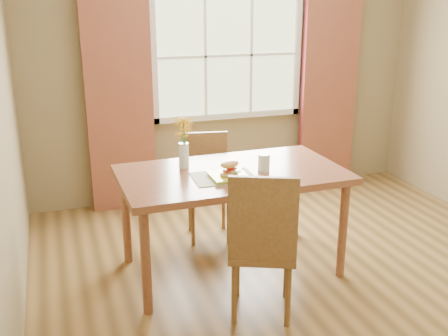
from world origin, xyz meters
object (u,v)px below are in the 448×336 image
Objects in this scene: dining_table at (232,182)px; croissant_sandwich at (230,169)px; chair_near at (262,241)px; chair_far at (207,181)px; water_glass at (264,163)px; flower_vase at (183,136)px.

croissant_sandwich is at bearing -116.43° from dining_table.
croissant_sandwich is at bearing 117.22° from chair_near.
croissant_sandwich is (-0.04, 0.55, 0.33)m from chair_near.
chair_near is 1.13× the size of chair_far.
chair_near is 7.84× the size of water_glass.
chair_far is at bearing 56.59° from croissant_sandwich.
chair_near is 0.75m from water_glass.
croissant_sandwich is 0.31m from water_glass.
chair_near is 0.64m from croissant_sandwich.
dining_table is 0.28m from water_glass.
chair_far is (0.01, 0.70, -0.23)m from dining_table.
chair_far is (0.05, 1.40, -0.06)m from chair_near.
flower_vase reaches higher than croissant_sandwich.
dining_table is 0.24m from croissant_sandwich.
dining_table is 1.63× the size of chair_near.
flower_vase is (-0.32, 0.20, 0.34)m from dining_table.
chair_far is 2.31× the size of flower_vase.
dining_table is at bearing -32.31° from flower_vase.
chair_near is 1.07m from flower_vase.
chair_far is 0.94m from croissant_sandwich.
croissant_sandwich is at bearing -165.02° from water_glass.
croissant_sandwich is 0.47m from flower_vase.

